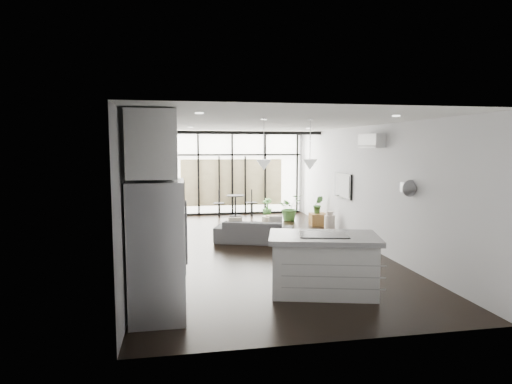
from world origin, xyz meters
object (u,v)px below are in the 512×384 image
object	(u,v)px
island	(323,264)
console_bench	(252,234)
pouf	(270,223)
sofa	(254,228)
fridge	(158,250)
tv	(343,186)
milk_can	(330,221)

from	to	relation	value
island	console_bench	world-z (taller)	island
pouf	sofa	bearing A→B (deg)	-116.31
fridge	tv	world-z (taller)	fridge
island	sofa	distance (m)	3.79
sofa	tv	xyz separation A→B (m)	(2.49, 0.55, 0.93)
pouf	milk_can	xyz separation A→B (m)	(1.55, -0.53, 0.09)
milk_can	console_bench	bearing A→B (deg)	-159.92
fridge	tv	xyz separation A→B (m)	(4.56, 4.85, 0.36)
pouf	milk_can	bearing A→B (deg)	-19.03
sofa	console_bench	distance (m)	0.19
island	pouf	bearing A→B (deg)	101.30
fridge	sofa	size ratio (longest dim) A/B	1.00
island	fridge	bearing A→B (deg)	-153.91
sofa	island	bearing A→B (deg)	116.08
pouf	milk_can	size ratio (longest dim) A/B	0.85
milk_can	pouf	bearing A→B (deg)	160.97
fridge	console_bench	distance (m)	4.89
fridge	island	bearing A→B (deg)	11.87
island	pouf	world-z (taller)	island
tv	sofa	bearing A→B (deg)	-167.46
sofa	milk_can	xyz separation A→B (m)	(2.28, 0.93, -0.08)
pouf	console_bench	bearing A→B (deg)	-118.99
fridge	milk_can	bearing A→B (deg)	50.26
island	milk_can	size ratio (longest dim) A/B	3.01
fridge	console_bench	bearing A→B (deg)	65.11
milk_can	tv	xyz separation A→B (m)	(0.21, -0.38, 1.02)
tv	island	bearing A→B (deg)	-115.15
island	console_bench	distance (m)	3.89
console_bench	milk_can	world-z (taller)	milk_can
island	milk_can	world-z (taller)	island
fridge	console_bench	size ratio (longest dim) A/B	1.50
console_bench	tv	bearing A→B (deg)	7.24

